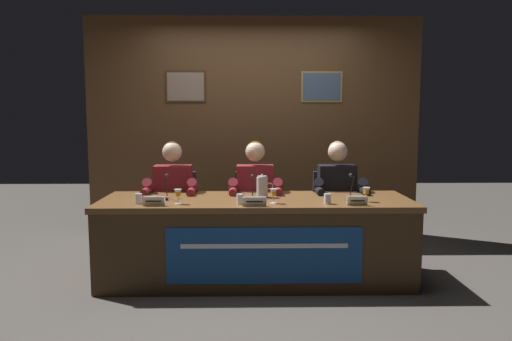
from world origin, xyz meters
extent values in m
plane|color=#4C4742|center=(0.00, 0.00, 0.00)|extent=(12.00, 12.00, 0.00)
cube|color=brown|center=(0.00, 1.55, 1.30)|extent=(3.92, 0.12, 2.60)
cube|color=#4C3319|center=(-0.79, 1.49, 1.79)|extent=(0.47, 0.02, 0.36)
cube|color=gray|center=(-0.79, 1.47, 1.79)|extent=(0.43, 0.01, 0.32)
cube|color=tan|center=(0.79, 1.49, 1.79)|extent=(0.48, 0.02, 0.36)
cube|color=slate|center=(0.79, 1.47, 1.79)|extent=(0.44, 0.01, 0.32)
cube|color=brown|center=(0.00, 0.00, 0.70)|extent=(2.72, 0.85, 0.05)
cube|color=#402A16|center=(0.00, -0.41, 0.34)|extent=(2.66, 0.04, 0.68)
cube|color=#402A16|center=(-1.31, 0.00, 0.34)|extent=(0.08, 0.77, 0.68)
cube|color=#402A16|center=(1.31, 0.00, 0.34)|extent=(0.08, 0.77, 0.68)
cube|color=#19478C|center=(0.06, -0.43, 0.34)|extent=(1.57, 0.01, 0.46)
cube|color=white|center=(0.06, -0.43, 0.42)|extent=(1.34, 0.00, 0.04)
cylinder|color=black|center=(-0.81, 0.53, 0.01)|extent=(0.44, 0.44, 0.02)
cylinder|color=black|center=(-0.81, 0.53, 0.22)|extent=(0.05, 0.05, 0.39)
cube|color=#232328|center=(-0.81, 0.53, 0.43)|extent=(0.44, 0.44, 0.03)
cube|color=#232328|center=(-0.81, 0.73, 0.66)|extent=(0.40, 0.05, 0.44)
cylinder|color=black|center=(-0.91, 0.18, 0.22)|extent=(0.10, 0.10, 0.44)
cylinder|color=black|center=(-0.71, 0.18, 0.22)|extent=(0.10, 0.10, 0.44)
cylinder|color=black|center=(-0.91, 0.33, 0.49)|extent=(0.13, 0.34, 0.13)
cylinder|color=black|center=(-0.71, 0.33, 0.49)|extent=(0.13, 0.34, 0.13)
cube|color=maroon|center=(-0.81, 0.50, 0.73)|extent=(0.36, 0.20, 0.48)
sphere|color=beige|center=(-0.81, 0.48, 1.11)|extent=(0.19, 0.19, 0.19)
sphere|color=#331E0F|center=(-0.81, 0.49, 1.12)|extent=(0.17, 0.17, 0.17)
cylinder|color=maroon|center=(-1.02, 0.40, 0.75)|extent=(0.09, 0.30, 0.25)
cylinder|color=maroon|center=(-0.60, 0.40, 0.75)|extent=(0.09, 0.30, 0.25)
cylinder|color=maroon|center=(-1.02, 0.24, 0.76)|extent=(0.07, 0.24, 0.07)
cylinder|color=maroon|center=(-0.60, 0.24, 0.76)|extent=(0.07, 0.24, 0.07)
cube|color=white|center=(-0.84, -0.33, 0.77)|extent=(0.18, 0.03, 0.08)
cube|color=white|center=(-0.84, -0.30, 0.77)|extent=(0.18, 0.03, 0.08)
cube|color=black|center=(-0.84, -0.33, 0.77)|extent=(0.13, 0.01, 0.01)
cylinder|color=white|center=(-0.65, -0.24, 0.73)|extent=(0.06, 0.06, 0.00)
cylinder|color=white|center=(-0.65, -0.24, 0.76)|extent=(0.01, 0.01, 0.05)
cone|color=white|center=(-0.65, -0.24, 0.82)|extent=(0.06, 0.06, 0.06)
cylinder|color=orange|center=(-0.65, -0.24, 0.81)|extent=(0.04, 0.04, 0.04)
cylinder|color=silver|center=(-0.98, -0.22, 0.77)|extent=(0.06, 0.06, 0.08)
cylinder|color=silver|center=(-0.98, -0.22, 0.75)|extent=(0.05, 0.05, 0.05)
cylinder|color=black|center=(-0.79, -0.07, 0.74)|extent=(0.06, 0.06, 0.02)
cylinder|color=black|center=(-0.79, -0.01, 0.84)|extent=(0.01, 0.13, 0.18)
sphere|color=#2D2D2D|center=(-0.79, 0.06, 0.93)|extent=(0.03, 0.03, 0.03)
cylinder|color=black|center=(0.00, 0.53, 0.01)|extent=(0.44, 0.44, 0.02)
cylinder|color=black|center=(0.00, 0.53, 0.22)|extent=(0.05, 0.05, 0.39)
cube|color=#232328|center=(0.00, 0.53, 0.43)|extent=(0.44, 0.44, 0.03)
cube|color=#232328|center=(0.00, 0.73, 0.66)|extent=(0.40, 0.05, 0.44)
cylinder|color=black|center=(-0.10, 0.18, 0.22)|extent=(0.10, 0.10, 0.44)
cylinder|color=black|center=(0.10, 0.18, 0.22)|extent=(0.10, 0.10, 0.44)
cylinder|color=black|center=(-0.10, 0.33, 0.49)|extent=(0.13, 0.34, 0.13)
cylinder|color=black|center=(0.10, 0.33, 0.49)|extent=(0.13, 0.34, 0.13)
cube|color=maroon|center=(0.00, 0.50, 0.73)|extent=(0.36, 0.20, 0.48)
sphere|color=beige|center=(0.00, 0.48, 1.11)|extent=(0.19, 0.19, 0.19)
sphere|color=#593819|center=(0.00, 0.49, 1.12)|extent=(0.17, 0.17, 0.17)
cylinder|color=maroon|center=(-0.21, 0.40, 0.75)|extent=(0.09, 0.30, 0.25)
cylinder|color=maroon|center=(0.21, 0.40, 0.75)|extent=(0.09, 0.30, 0.25)
cylinder|color=maroon|center=(-0.21, 0.24, 0.76)|extent=(0.07, 0.24, 0.07)
cylinder|color=maroon|center=(0.21, 0.24, 0.76)|extent=(0.07, 0.24, 0.07)
cube|color=white|center=(-0.02, -0.36, 0.77)|extent=(0.19, 0.03, 0.08)
cube|color=white|center=(-0.02, -0.33, 0.77)|extent=(0.19, 0.03, 0.08)
cube|color=black|center=(-0.02, -0.37, 0.77)|extent=(0.14, 0.01, 0.01)
cylinder|color=white|center=(0.14, -0.23, 0.73)|extent=(0.06, 0.06, 0.00)
cylinder|color=white|center=(0.14, -0.23, 0.76)|extent=(0.01, 0.01, 0.05)
cone|color=white|center=(0.14, -0.23, 0.82)|extent=(0.06, 0.06, 0.06)
cylinder|color=orange|center=(0.14, -0.23, 0.81)|extent=(0.04, 0.04, 0.04)
cylinder|color=silver|center=(-0.13, -0.26, 0.77)|extent=(0.06, 0.06, 0.08)
cylinder|color=silver|center=(-0.13, -0.26, 0.75)|extent=(0.05, 0.05, 0.05)
cylinder|color=black|center=(-0.03, -0.12, 0.74)|extent=(0.06, 0.06, 0.02)
cylinder|color=black|center=(-0.03, -0.06, 0.84)|extent=(0.01, 0.13, 0.18)
sphere|color=#2D2D2D|center=(-0.03, 0.00, 0.93)|extent=(0.03, 0.03, 0.03)
cylinder|color=black|center=(0.81, 0.53, 0.01)|extent=(0.44, 0.44, 0.02)
cylinder|color=black|center=(0.81, 0.53, 0.22)|extent=(0.05, 0.05, 0.39)
cube|color=#232328|center=(0.81, 0.53, 0.43)|extent=(0.44, 0.44, 0.03)
cube|color=#232328|center=(0.81, 0.73, 0.66)|extent=(0.40, 0.05, 0.44)
cylinder|color=black|center=(0.71, 0.18, 0.22)|extent=(0.10, 0.10, 0.44)
cylinder|color=black|center=(0.91, 0.18, 0.22)|extent=(0.10, 0.10, 0.44)
cylinder|color=black|center=(0.71, 0.33, 0.49)|extent=(0.13, 0.34, 0.13)
cylinder|color=black|center=(0.91, 0.33, 0.49)|extent=(0.13, 0.34, 0.13)
cube|color=black|center=(0.81, 0.50, 0.73)|extent=(0.36, 0.20, 0.48)
sphere|color=beige|center=(0.81, 0.48, 1.11)|extent=(0.19, 0.19, 0.19)
sphere|color=gray|center=(0.81, 0.49, 1.12)|extent=(0.17, 0.17, 0.17)
cylinder|color=black|center=(0.60, 0.40, 0.75)|extent=(0.09, 0.30, 0.25)
cylinder|color=black|center=(1.02, 0.40, 0.75)|extent=(0.09, 0.30, 0.25)
cylinder|color=black|center=(0.60, 0.24, 0.76)|extent=(0.07, 0.24, 0.07)
cylinder|color=black|center=(1.02, 0.24, 0.76)|extent=(0.07, 0.24, 0.07)
cube|color=white|center=(0.82, -0.34, 0.77)|extent=(0.17, 0.03, 0.08)
cube|color=white|center=(0.82, -0.30, 0.77)|extent=(0.17, 0.03, 0.08)
cube|color=black|center=(0.82, -0.34, 0.77)|extent=(0.12, 0.01, 0.01)
cylinder|color=white|center=(0.93, -0.17, 0.73)|extent=(0.06, 0.06, 0.00)
cylinder|color=white|center=(0.93, -0.17, 0.76)|extent=(0.01, 0.01, 0.05)
cone|color=white|center=(0.93, -0.17, 0.82)|extent=(0.06, 0.06, 0.06)
cylinder|color=orange|center=(0.93, -0.17, 0.81)|extent=(0.04, 0.04, 0.04)
cylinder|color=silver|center=(0.59, -0.26, 0.77)|extent=(0.06, 0.06, 0.08)
cylinder|color=silver|center=(0.59, -0.26, 0.75)|extent=(0.05, 0.05, 0.05)
cylinder|color=black|center=(0.85, -0.07, 0.74)|extent=(0.06, 0.06, 0.02)
cylinder|color=black|center=(0.85, 0.00, 0.84)|extent=(0.01, 0.13, 0.18)
sphere|color=#2D2D2D|center=(0.85, 0.06, 0.93)|extent=(0.03, 0.03, 0.03)
cylinder|color=silver|center=(0.06, 0.08, 0.82)|extent=(0.10, 0.10, 0.18)
cylinder|color=silver|center=(0.06, 0.08, 0.91)|extent=(0.09, 0.08, 0.01)
sphere|color=silver|center=(0.06, 0.08, 0.93)|extent=(0.02, 0.02, 0.02)
torus|color=silver|center=(0.12, 0.08, 0.83)|extent=(0.07, 0.01, 0.07)
camera|label=1|loc=(-0.07, -4.12, 1.46)|focal=33.29mm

